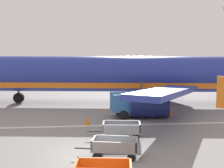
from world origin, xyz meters
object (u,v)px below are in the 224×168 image
(airplane, at_px, (127,75))
(traffic_cone_near_plane, at_px, (87,121))
(baggage_cart_second_in_row, at_px, (115,147))
(baggage_cart_third_in_row, at_px, (121,129))
(traffic_cone_mid_apron, at_px, (170,112))
(service_truck_beside_carts, at_px, (127,105))
(traffic_cone_by_carts, at_px, (123,126))

(airplane, distance_m, traffic_cone_near_plane, 10.09)
(baggage_cart_second_in_row, bearing_deg, traffic_cone_near_plane, 100.27)
(traffic_cone_near_plane, bearing_deg, baggage_cart_second_in_row, -79.73)
(baggage_cart_third_in_row, bearing_deg, traffic_cone_mid_apron, 51.40)
(traffic_cone_near_plane, bearing_deg, airplane, 63.22)
(service_truck_beside_carts, xyz_separation_m, traffic_cone_near_plane, (-3.50, -2.22, -0.79))
(airplane, xyz_separation_m, traffic_cone_mid_apron, (3.00, -6.15, -2.76))
(baggage_cart_second_in_row, bearing_deg, traffic_cone_mid_apron, 59.36)
(service_truck_beside_carts, xyz_separation_m, traffic_cone_by_carts, (-0.96, -4.51, -0.73))
(baggage_cart_third_in_row, height_order, traffic_cone_by_carts, baggage_cart_third_in_row)
(baggage_cart_third_in_row, xyz_separation_m, service_truck_beside_carts, (1.28, 6.17, 0.50))
(service_truck_beside_carts, relative_size, traffic_cone_by_carts, 6.05)
(baggage_cart_third_in_row, distance_m, traffic_cone_mid_apron, 8.28)
(baggage_cart_third_in_row, relative_size, traffic_cone_near_plane, 5.88)
(baggage_cart_second_in_row, relative_size, traffic_cone_mid_apron, 6.25)
(traffic_cone_mid_apron, height_order, traffic_cone_by_carts, traffic_cone_by_carts)
(service_truck_beside_carts, distance_m, traffic_cone_by_carts, 4.67)
(baggage_cart_second_in_row, distance_m, traffic_cone_mid_apron, 11.76)
(baggage_cart_third_in_row, height_order, traffic_cone_mid_apron, baggage_cart_third_in_row)
(airplane, bearing_deg, traffic_cone_by_carts, -99.51)
(traffic_cone_by_carts, bearing_deg, traffic_cone_mid_apron, 44.84)
(baggage_cart_second_in_row, bearing_deg, service_truck_beside_carts, 77.84)
(service_truck_beside_carts, distance_m, traffic_cone_near_plane, 4.22)
(traffic_cone_near_plane, relative_size, traffic_cone_mid_apron, 1.06)
(traffic_cone_mid_apron, bearing_deg, traffic_cone_near_plane, -161.15)
(airplane, height_order, traffic_cone_by_carts, airplane)
(baggage_cart_third_in_row, distance_m, traffic_cone_by_carts, 1.71)
(airplane, relative_size, traffic_cone_by_carts, 50.60)
(traffic_cone_near_plane, xyz_separation_m, traffic_cone_by_carts, (2.54, -2.29, 0.06))
(baggage_cart_third_in_row, relative_size, service_truck_beside_carts, 0.80)
(traffic_cone_near_plane, height_order, traffic_cone_by_carts, traffic_cone_by_carts)
(airplane, height_order, traffic_cone_near_plane, airplane)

